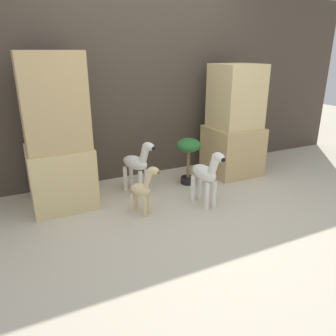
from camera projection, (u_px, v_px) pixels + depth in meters
ground_plane at (199, 222)px, 3.07m from camera, size 14.00×14.00×0.00m
wall_back at (139, 87)px, 3.93m from camera, size 6.40×0.08×2.20m
rock_pillar_left at (57, 135)px, 3.18m from camera, size 0.61×0.60×1.52m
rock_pillar_right at (234, 125)px, 4.09m from camera, size 0.61×0.60×1.37m
zebra_right at (206, 174)px, 3.29m from camera, size 0.19×0.47×0.62m
zebra_left at (137, 163)px, 3.59m from camera, size 0.30×0.46×0.62m
giraffe_figurine at (143, 188)px, 3.13m from camera, size 0.25×0.33×0.52m
potted_palm_front at (188, 151)px, 3.82m from camera, size 0.29×0.29×0.56m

